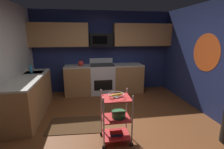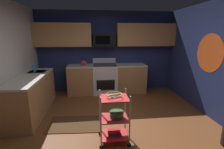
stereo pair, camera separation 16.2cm
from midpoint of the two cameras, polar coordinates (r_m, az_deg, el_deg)
floor at (r=3.65m, az=2.57°, el=-17.50°), size 4.40×4.80×0.04m
wall_back at (r=5.57m, az=-1.17°, el=7.76°), size 4.52×0.06×2.60m
wall_right at (r=4.16m, az=34.82°, el=3.34°), size 0.06×4.80×2.60m
wall_flower_decal at (r=4.45m, az=31.28°, el=6.26°), size 0.00×0.88×0.88m
counter_run at (r=4.84m, az=-10.25°, el=-3.47°), size 3.44×2.57×0.92m
oven_range at (r=5.39m, az=-1.58°, el=-1.33°), size 0.76×0.65×1.10m
upper_cabinets at (r=5.35m, az=-0.83°, el=13.42°), size 4.40×0.33×0.70m
microwave at (r=5.32m, az=-1.77°, el=11.80°), size 0.70×0.39×0.40m
rolling_cart at (r=2.99m, az=2.29°, el=-14.63°), size 0.54×0.42×0.91m
fruit_bowl at (r=2.82m, az=2.37°, el=-7.00°), size 0.27×0.27×0.07m
mixing_bowl_large at (r=2.97m, az=3.19°, el=-13.43°), size 0.25×0.25×0.11m
book_stack at (r=3.14m, az=2.24°, el=-19.22°), size 0.23×0.16×0.07m
kettle at (r=5.27m, az=-8.78°, el=3.93°), size 0.21×0.18×0.26m
dish_soap_bottle at (r=4.67m, az=-24.19°, el=1.96°), size 0.06×0.06×0.20m
floor_rug at (r=3.77m, az=-11.35°, el=-16.27°), size 1.14×0.76×0.01m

